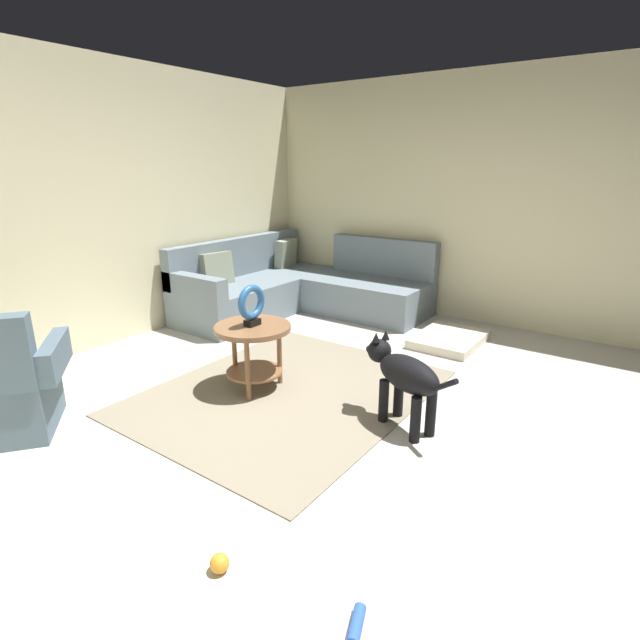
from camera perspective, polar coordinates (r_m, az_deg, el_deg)
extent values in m
cube|color=beige|center=(3.52, 3.80, -12.93)|extent=(6.00, 6.00, 0.10)
cube|color=beige|center=(5.22, -25.09, 11.74)|extent=(6.00, 0.12, 2.70)
cube|color=beige|center=(5.77, 20.09, 12.72)|extent=(0.12, 6.00, 2.70)
cube|color=gray|center=(3.96, -3.74, -8.35)|extent=(2.30, 1.90, 0.01)
cube|color=slate|center=(6.07, -6.89, 2.91)|extent=(2.20, 0.85, 0.42)
cube|color=slate|center=(6.22, -9.49, 7.29)|extent=(2.20, 0.14, 0.46)
cube|color=slate|center=(5.96, 5.59, 2.66)|extent=(0.85, 1.40, 0.42)
cube|color=slate|center=(6.17, 7.38, 7.30)|extent=(0.14, 1.40, 0.46)
cube|color=slate|center=(5.31, -14.42, 3.90)|extent=(0.16, 0.85, 0.22)
cube|color=gray|center=(6.68, -3.98, 7.67)|extent=(0.40, 0.21, 0.39)
cube|color=gray|center=(5.78, -11.88, 5.78)|extent=(0.40, 0.22, 0.39)
cube|color=#4C6070|center=(3.96, -32.77, -8.21)|extent=(0.84, 0.84, 0.40)
cube|color=#4C6070|center=(3.76, -28.44, -3.66)|extent=(0.45, 0.54, 0.22)
cylinder|color=brown|center=(3.87, -7.83, -0.90)|extent=(0.60, 0.60, 0.04)
cylinder|color=brown|center=(4.00, -7.61, -5.94)|extent=(0.45, 0.45, 0.02)
cylinder|color=brown|center=(4.10, -9.89, -3.92)|extent=(0.04, 0.04, 0.50)
cylinder|color=brown|center=(3.77, -8.40, -5.84)|extent=(0.04, 0.04, 0.50)
cylinder|color=brown|center=(4.02, -4.73, -4.15)|extent=(0.04, 0.04, 0.50)
cube|color=black|center=(3.86, -7.86, -0.27)|extent=(0.12, 0.08, 0.05)
torus|color=#265999|center=(3.81, -7.96, 2.06)|extent=(0.28, 0.06, 0.28)
cube|color=beige|center=(5.15, 14.75, -2.18)|extent=(0.80, 0.60, 0.09)
cylinder|color=black|center=(3.50, 7.40, -9.34)|extent=(0.07, 0.07, 0.32)
cylinder|color=black|center=(3.59, 9.10, -8.73)|extent=(0.07, 0.07, 0.32)
cylinder|color=black|center=(3.30, 11.03, -11.28)|extent=(0.07, 0.07, 0.32)
cylinder|color=black|center=(3.39, 12.74, -10.57)|extent=(0.07, 0.07, 0.32)
ellipsoid|color=black|center=(3.34, 10.24, -6.24)|extent=(0.39, 0.56, 0.24)
sphere|color=black|center=(3.51, 6.92, -3.57)|extent=(0.17, 0.17, 0.17)
ellipsoid|color=black|center=(3.57, 6.10, -3.51)|extent=(0.11, 0.14, 0.07)
cone|color=black|center=(3.44, 6.52, -1.99)|extent=(0.06, 0.06, 0.07)
cone|color=black|center=(3.49, 7.65, -1.71)|extent=(0.06, 0.06, 0.07)
cylinder|color=black|center=(3.13, 14.24, -7.38)|extent=(0.10, 0.20, 0.16)
sphere|color=orange|center=(2.48, -11.59, -25.96)|extent=(0.09, 0.09, 0.09)
cylinder|color=blue|center=(2.26, 4.27, -31.79)|extent=(0.17, 0.10, 0.05)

